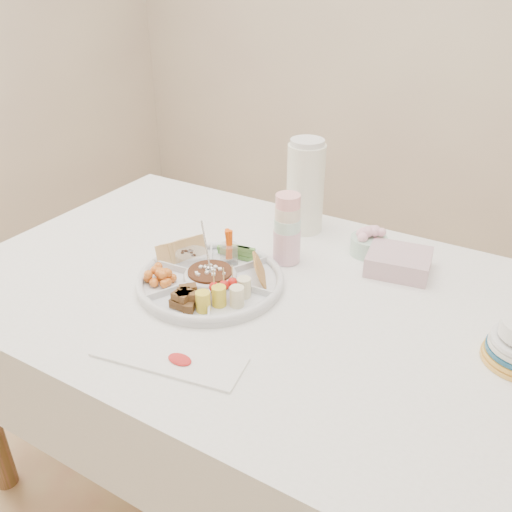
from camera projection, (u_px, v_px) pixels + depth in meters
The scene contains 15 objects.
floor at pixel (247, 477), 1.81m from camera, with size 4.00×4.00×0.00m, color tan.
dining_table at pixel (246, 391), 1.62m from camera, with size 1.52×1.02×0.76m, color white.
party_tray at pixel (210, 278), 1.42m from camera, with size 0.38×0.38×0.04m, color silver.
bean_dip at pixel (210, 276), 1.42m from camera, with size 0.12×0.12×0.04m, color #392513.
tortillas at pixel (260, 270), 1.42m from camera, with size 0.09×0.09×0.06m, color tan, non-canonical shape.
carrot_cucumber at pixel (234, 244), 1.50m from camera, with size 0.10×0.10×0.09m, color #FF5608, non-canonical shape.
pita_raisins at pixel (187, 251), 1.50m from camera, with size 0.12×0.12×0.07m, color tan, non-canonical shape.
cherries at pixel (160, 275), 1.41m from camera, with size 0.10×0.10×0.04m, color #C87327, non-canonical shape.
granola_chunks at pixel (182, 298), 1.31m from camera, with size 0.11×0.11×0.05m, color #452210, non-canonical shape.
banana_tomato at pixel (236, 289), 1.31m from camera, with size 0.12×0.12×0.09m, color #FFDF73, non-canonical shape.
cup_stack at pixel (287, 227), 1.49m from camera, with size 0.08×0.08×0.21m, color silver.
thermos at pixel (305, 185), 1.65m from camera, with size 0.11×0.11×0.30m, color white.
flower_bowl at pixel (369, 241), 1.56m from camera, with size 0.11×0.11×0.08m, color silver.
napkin_stack at pixel (399, 262), 1.48m from camera, with size 0.17×0.14×0.06m, color #C4A0AA.
placemat at pixel (169, 357), 1.17m from camera, with size 0.33×0.11×0.01m, color white.
Camera 1 is at (0.65, -1.03, 1.52)m, focal length 38.00 mm.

